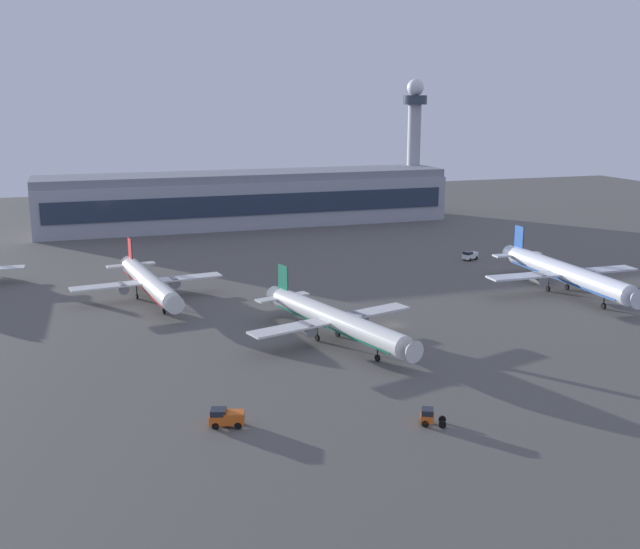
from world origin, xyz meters
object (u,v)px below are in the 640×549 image
at_px(control_tower, 414,138).
at_px(airplane_taxiway_distant, 334,320).
at_px(pushback_tug, 429,416).
at_px(airplane_near_gate, 149,282).
at_px(cargo_loader, 226,417).
at_px(airplane_far_stand, 565,273).
at_px(baggage_tractor, 470,255).

height_order(control_tower, airplane_taxiway_distant, control_tower).
bearing_deg(pushback_tug, airplane_near_gate, 46.68).
bearing_deg(airplane_near_gate, cargo_loader, 84.68).
height_order(control_tower, airplane_near_gate, control_tower).
bearing_deg(pushback_tug, cargo_loader, 98.90).
xyz_separation_m(airplane_far_stand, airplane_near_gate, (-80.70, 20.86, -0.48)).
distance_m(control_tower, airplane_near_gate, 134.35).
distance_m(airplane_taxiway_distant, airplane_near_gate, 44.26).
distance_m(airplane_far_stand, airplane_near_gate, 83.36).
distance_m(airplane_taxiway_distant, pushback_tug, 33.76).
bearing_deg(control_tower, pushback_tug, -114.44).
distance_m(control_tower, airplane_far_stand, 113.26).
bearing_deg(baggage_tractor, airplane_near_gate, 74.23).
bearing_deg(airplane_taxiway_distant, airplane_far_stand, 179.19).
xyz_separation_m(pushback_tug, cargo_loader, (-23.41, 7.20, 0.11)).
bearing_deg(airplane_far_stand, cargo_loader, 28.95).
height_order(airplane_near_gate, cargo_loader, airplane_near_gate).
relative_size(control_tower, pushback_tug, 12.67).
relative_size(airplane_far_stand, pushback_tug, 12.10).
relative_size(baggage_tractor, cargo_loader, 1.01).
distance_m(airplane_taxiway_distant, airplane_far_stand, 56.83).
bearing_deg(airplane_far_stand, control_tower, -98.18).
distance_m(control_tower, baggage_tractor, 81.75).
bearing_deg(baggage_tractor, control_tower, -40.17).
height_order(airplane_taxiway_distant, airplane_far_stand, airplane_far_stand).
height_order(airplane_far_stand, cargo_loader, airplane_far_stand).
bearing_deg(cargo_loader, airplane_far_stand, -45.45).
relative_size(airplane_taxiway_distant, airplane_near_gate, 1.00).
bearing_deg(airplane_taxiway_distant, control_tower, -136.24).
relative_size(airplane_near_gate, pushback_tug, 10.71).
relative_size(airplane_near_gate, baggage_tractor, 8.31).
bearing_deg(pushback_tug, control_tower, 1.57).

